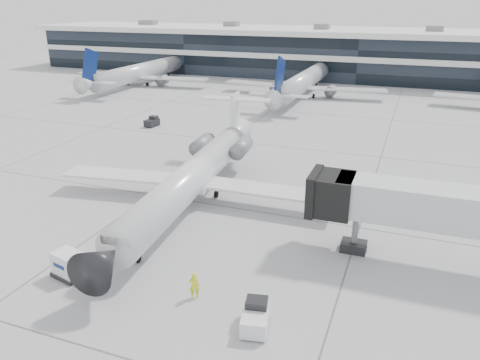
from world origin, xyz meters
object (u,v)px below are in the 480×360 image
at_px(jet_bridge, 462,211).
at_px(ramp_worker, 194,285).
at_px(baggage_tug, 256,317).
at_px(cargo_uld, 68,265).
at_px(regional_jet, 194,175).

xyz_separation_m(jet_bridge, ramp_worker, (-15.57, -9.72, -3.53)).
bearing_deg(ramp_worker, baggage_tug, 136.63).
xyz_separation_m(baggage_tug, cargo_uld, (-13.77, 0.55, 0.20)).
bearing_deg(jet_bridge, baggage_tug, -134.85).
relative_size(ramp_worker, baggage_tug, 0.66).
relative_size(ramp_worker, cargo_uld, 0.72).
height_order(regional_jet, baggage_tug, regional_jet).
bearing_deg(ramp_worker, jet_bridge, -174.68).
relative_size(baggage_tug, cargo_uld, 1.08).
height_order(regional_jet, ramp_worker, regional_jet).
distance_m(ramp_worker, cargo_uld, 9.20).
height_order(jet_bridge, ramp_worker, jet_bridge).
xyz_separation_m(regional_jet, ramp_worker, (6.70, -13.96, -1.74)).
relative_size(regional_jet, ramp_worker, 18.44).
bearing_deg(regional_jet, cargo_uld, -104.35).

